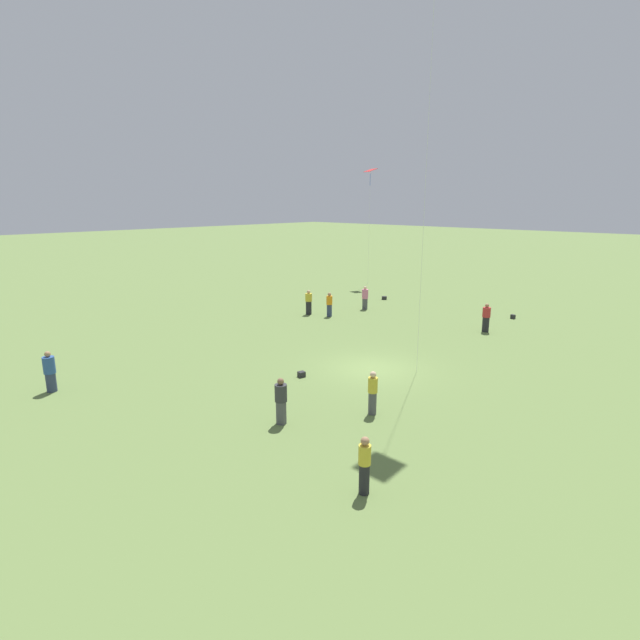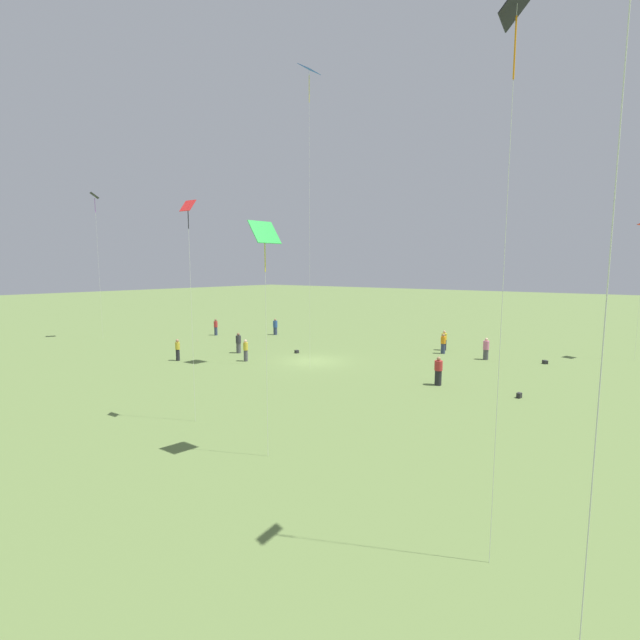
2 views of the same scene
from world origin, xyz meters
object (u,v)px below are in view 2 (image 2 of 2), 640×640
at_px(person_3, 178,350).
at_px(kite_8, 95,203).
at_px(kite_2, 265,239).
at_px(kite_7, 309,82).
at_px(person_4, 238,343).
at_px(person_7, 216,327).
at_px(person_6, 246,350).
at_px(picnic_bag_1, 545,362).
at_px(person_0, 443,344).
at_px(kite_0, 188,220).
at_px(person_1, 438,371).
at_px(person_2, 275,327).
at_px(picnic_bag_2, 297,352).
at_px(person_8, 444,341).
at_px(picnic_bag_0, 519,395).
at_px(kite_3, 516,34).
at_px(person_5, 486,349).

xyz_separation_m(person_3, kite_8, (15.44, -1.75, 12.61)).
bearing_deg(kite_2, kite_7, 87.74).
relative_size(person_4, kite_7, 0.08).
relative_size(person_7, kite_7, 0.09).
height_order(person_3, person_6, person_6).
xyz_separation_m(kite_2, picnic_bag_1, (-5.24, -23.90, -7.91)).
relative_size(person_6, kite_2, 0.19).
relative_size(person_0, person_3, 1.00).
bearing_deg(kite_7, kite_0, -121.62).
distance_m(person_1, person_6, 14.50).
distance_m(person_2, picnic_bag_2, 10.53).
height_order(person_7, picnic_bag_1, person_7).
bearing_deg(person_8, person_7, 28.55).
relative_size(person_3, kite_0, 0.17).
relative_size(person_1, picnic_bag_2, 5.04).
xyz_separation_m(person_3, person_6, (-4.29, -3.02, -0.00)).
relative_size(person_7, picnic_bag_0, 5.57).
distance_m(person_1, person_4, 17.19).
relative_size(person_4, kite_8, 0.12).
relative_size(person_0, picnic_bag_2, 4.81).
bearing_deg(kite_0, person_8, 122.05).
bearing_deg(person_6, picnic_bag_2, -177.14).
bearing_deg(person_3, person_4, 2.34).
distance_m(picnic_bag_1, picnic_bag_2, 19.11).
relative_size(kite_3, kite_8, 0.88).
relative_size(person_5, kite_8, 0.12).
xyz_separation_m(person_4, picnic_bag_0, (-21.71, -0.70, -0.70)).
relative_size(person_3, kite_3, 0.13).
height_order(person_0, person_7, person_7).
height_order(person_2, person_6, person_2).
bearing_deg(person_6, kite_8, -71.48).
relative_size(person_4, picnic_bag_0, 5.46).
distance_m(person_5, kite_3, 27.11).
bearing_deg(picnic_bag_2, kite_2, 127.39).
bearing_deg(person_1, kite_3, 6.11).
xyz_separation_m(person_0, kite_3, (-10.60, 24.07, 10.96)).
bearing_deg(person_8, person_1, 122.12).
height_order(person_2, kite_7, kite_7).
relative_size(picnic_bag_0, picnic_bag_2, 0.90).
xyz_separation_m(kite_7, picnic_bag_0, (-13.66, -1.18, -19.19)).
distance_m(person_5, person_8, 4.43).
bearing_deg(picnic_bag_0, person_5, -64.06).
xyz_separation_m(person_2, person_5, (-21.76, -0.63, -0.02)).
height_order(person_7, picnic_bag_0, person_7).
bearing_deg(person_8, person_3, 61.02).
distance_m(person_4, kite_2, 21.74).
distance_m(person_3, picnic_bag_2, 9.48).
height_order(kite_3, picnic_bag_1, kite_3).
relative_size(person_5, person_7, 0.98).
bearing_deg(person_0, person_5, 154.62).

